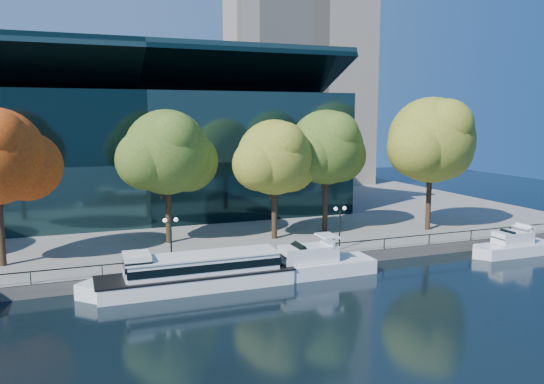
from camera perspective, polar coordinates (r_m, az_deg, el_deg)
name	(u,v)px	position (r m, az deg, el deg)	size (l,w,h in m)	color
ground	(240,288)	(41.87, -3.47, -10.25)	(160.00, 160.00, 0.00)	black
promenade	(164,207)	(76.35, -11.50, -1.58)	(90.00, 67.08, 1.00)	slate
railing	(228,254)	(44.31, -4.73, -6.61)	(88.20, 0.08, 0.99)	black
convention_building	(137,153)	(70.37, -14.32, 4.08)	(50.00, 24.57, 21.43)	black
office_tower	(296,7)	(102.99, 2.65, 19.25)	(22.50, 22.50, 65.90)	tan
tour_boat	(192,272)	(41.75, -8.63, -8.47)	(16.53, 3.69, 3.14)	white
cruiser_near	(309,264)	(44.61, 3.98, -7.70)	(11.54, 2.97, 3.34)	white
cruiser_far	(512,246)	(55.92, 24.44, -5.27)	(8.96, 2.48, 2.93)	white
tree_2	(169,154)	(51.52, -11.07, 4.03)	(10.15, 8.32, 12.88)	black
tree_3	(276,159)	(52.40, 0.44, 3.57)	(9.30, 7.63, 11.91)	black
tree_4	(328,149)	(56.17, 6.00, 4.63)	(9.80, 8.04, 12.89)	black
tree_5	(433,142)	(59.06, 16.92, 5.17)	(11.39, 9.34, 14.24)	black
lamp_1	(171,230)	(44.08, -10.84, -4.08)	(1.26, 0.36, 4.03)	black
lamp_2	(340,218)	(49.00, 7.31, -2.77)	(1.26, 0.36, 4.03)	black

